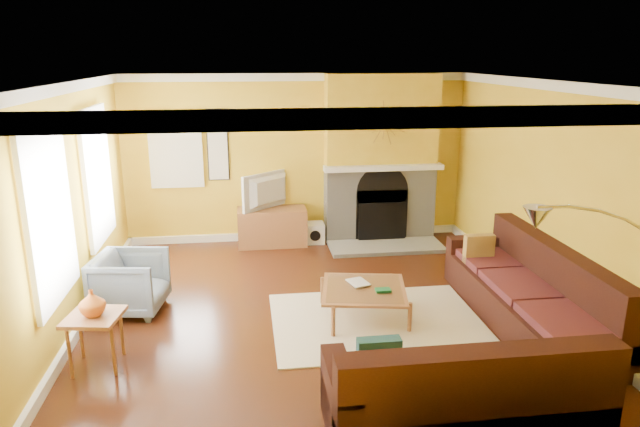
{
  "coord_description": "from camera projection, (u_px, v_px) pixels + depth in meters",
  "views": [
    {
      "loc": [
        -0.84,
        -6.12,
        2.99
      ],
      "look_at": [
        0.04,
        0.4,
        1.14
      ],
      "focal_mm": 32.0,
      "sensor_mm": 36.0,
      "label": 1
    }
  ],
  "objects": [
    {
      "name": "floor",
      "position": [
        321.0,
        316.0,
        6.76
      ],
      "size": [
        5.5,
        6.0,
        0.02
      ],
      "primitive_type": "cube",
      "color": "#532511",
      "rests_on": "ground"
    },
    {
      "name": "ceiling",
      "position": [
        321.0,
        81.0,
        6.03
      ],
      "size": [
        5.5,
        6.0,
        0.02
      ],
      "primitive_type": "cube",
      "color": "white",
      "rests_on": "ground"
    },
    {
      "name": "wall_back",
      "position": [
        296.0,
        158.0,
        9.27
      ],
      "size": [
        5.5,
        0.02,
        2.7
      ],
      "primitive_type": "cube",
      "color": "gold",
      "rests_on": "ground"
    },
    {
      "name": "wall_front",
      "position": [
        387.0,
        329.0,
        3.52
      ],
      "size": [
        5.5,
        0.02,
        2.7
      ],
      "primitive_type": "cube",
      "color": "gold",
      "rests_on": "ground"
    },
    {
      "name": "wall_left",
      "position": [
        64.0,
        214.0,
        6.04
      ],
      "size": [
        0.02,
        6.0,
        2.7
      ],
      "primitive_type": "cube",
      "color": "gold",
      "rests_on": "ground"
    },
    {
      "name": "wall_right",
      "position": [
        552.0,
        197.0,
        6.75
      ],
      "size": [
        0.02,
        6.0,
        2.7
      ],
      "primitive_type": "cube",
      "color": "gold",
      "rests_on": "ground"
    },
    {
      "name": "baseboard",
      "position": [
        321.0,
        311.0,
        6.74
      ],
      "size": [
        5.5,
        6.0,
        0.12
      ],
      "primitive_type": null,
      "color": "white",
      "rests_on": "floor"
    },
    {
      "name": "crown_molding",
      "position": [
        321.0,
        88.0,
        6.04
      ],
      "size": [
        5.5,
        6.0,
        0.12
      ],
      "primitive_type": null,
      "color": "white",
      "rests_on": "ceiling"
    },
    {
      "name": "window_left_near",
      "position": [
        96.0,
        175.0,
        7.24
      ],
      "size": [
        0.06,
        1.22,
        1.72
      ],
      "primitive_type": "cube",
      "color": "white",
      "rests_on": "wall_left"
    },
    {
      "name": "window_left_far",
      "position": [
        48.0,
        216.0,
        5.43
      ],
      "size": [
        0.06,
        1.22,
        1.72
      ],
      "primitive_type": "cube",
      "color": "white",
      "rests_on": "wall_left"
    },
    {
      "name": "window_back",
      "position": [
        176.0,
        149.0,
        8.92
      ],
      "size": [
        0.82,
        0.06,
        1.22
      ],
      "primitive_type": "cube",
      "color": "white",
      "rests_on": "wall_back"
    },
    {
      "name": "wall_art",
      "position": [
        218.0,
        145.0,
        9.0
      ],
      "size": [
        0.34,
        0.04,
        1.14
      ],
      "primitive_type": "cube",
      "color": "white",
      "rests_on": "wall_back"
    },
    {
      "name": "fireplace",
      "position": [
        380.0,
        159.0,
        9.24
      ],
      "size": [
        1.8,
        0.4,
        2.7
      ],
      "primitive_type": null,
      "color": "#9F9D96",
      "rests_on": "floor"
    },
    {
      "name": "mantel",
      "position": [
        384.0,
        168.0,
        9.04
      ],
      "size": [
        1.92,
        0.22,
        0.08
      ],
      "primitive_type": "cube",
      "color": "white",
      "rests_on": "fireplace"
    },
    {
      "name": "hearth",
      "position": [
        386.0,
        247.0,
        9.07
      ],
      "size": [
        1.8,
        0.7,
        0.06
      ],
      "primitive_type": "cube",
      "color": "#9F9D96",
      "rests_on": "floor"
    },
    {
      "name": "sunburst",
      "position": [
        385.0,
        123.0,
        8.86
      ],
      "size": [
        0.7,
        0.04,
        0.7
      ],
      "primitive_type": null,
      "color": "olive",
      "rests_on": "fireplace"
    },
    {
      "name": "rug",
      "position": [
        377.0,
        321.0,
        6.59
      ],
      "size": [
        2.4,
        1.8,
        0.02
      ],
      "primitive_type": "cube",
      "color": "beige",
      "rests_on": "floor"
    },
    {
      "name": "sectional_sofa",
      "position": [
        451.0,
        306.0,
        5.96
      ],
      "size": [
        3.0,
        3.65,
        0.9
      ],
      "primitive_type": null,
      "color": "#351611",
      "rests_on": "floor"
    },
    {
      "name": "coffee_table",
      "position": [
        364.0,
        303.0,
        6.65
      ],
      "size": [
        1.11,
        1.11,
        0.38
      ],
      "primitive_type": null,
      "rotation": [
        0.0,
        0.0,
        -0.18
      ],
      "color": "white",
      "rests_on": "floor"
    },
    {
      "name": "media_console",
      "position": [
        272.0,
        227.0,
        9.19
      ],
      "size": [
        1.1,
        0.49,
        0.6
      ],
      "primitive_type": "cube",
      "color": "#9C6138",
      "rests_on": "floor"
    },
    {
      "name": "tv",
      "position": [
        271.0,
        191.0,
        9.03
      ],
      "size": [
        0.85,
        0.76,
        0.58
      ],
      "primitive_type": "imported",
      "rotation": [
        0.0,
        0.0,
        3.86
      ],
      "color": "black",
      "rests_on": "media_console"
    },
    {
      "name": "subwoofer",
      "position": [
        314.0,
        233.0,
        9.34
      ],
      "size": [
        0.32,
        0.32,
        0.32
      ],
      "primitive_type": "cube",
      "color": "white",
      "rests_on": "floor"
    },
    {
      "name": "armchair",
      "position": [
        130.0,
        283.0,
        6.78
      ],
      "size": [
        0.9,
        0.88,
        0.72
      ],
      "primitive_type": "imported",
      "rotation": [
        0.0,
        0.0,
        1.42
      ],
      "color": "slate",
      "rests_on": "floor"
    },
    {
      "name": "side_table",
      "position": [
        97.0,
        341.0,
        5.59
      ],
      "size": [
        0.58,
        0.58,
        0.55
      ],
      "primitive_type": null,
      "rotation": [
        0.0,
        0.0,
        -0.17
      ],
      "color": "#9C6138",
      "rests_on": "floor"
    },
    {
      "name": "vase",
      "position": [
        92.0,
        303.0,
        5.48
      ],
      "size": [
        0.32,
        0.32,
        0.26
      ],
      "primitive_type": "imported",
      "rotation": [
        0.0,
        0.0,
        -0.35
      ],
      "color": "orange",
      "rests_on": "side_table"
    },
    {
      "name": "book",
      "position": [
        350.0,
        284.0,
        6.67
      ],
      "size": [
        0.27,
        0.32,
        0.03
      ],
      "primitive_type": "imported",
      "rotation": [
        0.0,
        0.0,
        0.29
      ],
      "color": "white",
      "rests_on": "coffee_table"
    },
    {
      "name": "arc_lamp",
      "position": [
        606.0,
        339.0,
        4.11
      ],
      "size": [
        1.29,
        0.36,
        2.01
      ],
      "primitive_type": null,
      "color": "silver",
      "rests_on": "floor"
    }
  ]
}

